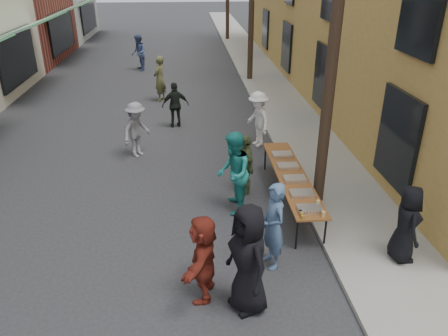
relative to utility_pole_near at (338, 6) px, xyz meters
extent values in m
plane|color=#28282B|center=(-4.30, -3.00, -4.50)|extent=(120.00, 120.00, 0.00)
cube|color=gray|center=(0.70, 12.00, -4.45)|extent=(2.20, 60.00, 0.10)
cylinder|color=#2D2116|center=(0.00, 0.00, 0.00)|extent=(0.26, 0.26, 9.00)
cube|color=brown|center=(-0.67, 0.07, -3.77)|extent=(0.70, 4.00, 0.04)
cylinder|color=black|center=(-0.96, -1.81, -4.14)|extent=(0.04, 0.04, 0.71)
cylinder|color=black|center=(-0.38, -1.81, -4.14)|extent=(0.04, 0.04, 0.71)
cylinder|color=black|center=(-0.96, 1.95, -4.14)|extent=(0.04, 0.04, 0.71)
cylinder|color=black|center=(-0.38, 1.95, -4.14)|extent=(0.04, 0.04, 0.71)
cube|color=maroon|center=(-0.67, -1.58, -3.71)|extent=(0.50, 0.33, 0.08)
cube|color=#B2B2B7|center=(-0.67, -0.93, -3.71)|extent=(0.50, 0.33, 0.08)
cube|color=tan|center=(-0.67, -0.23, -3.71)|extent=(0.50, 0.33, 0.08)
cube|color=#B2B2B7|center=(-0.67, 0.47, -3.71)|extent=(0.50, 0.33, 0.08)
cube|color=tan|center=(-0.67, 1.17, -3.71)|extent=(0.50, 0.33, 0.08)
cylinder|color=#A57F26|center=(-0.89, -1.88, -3.71)|extent=(0.07, 0.07, 0.08)
cylinder|color=#A57F26|center=(-0.89, -1.78, -3.71)|extent=(0.07, 0.07, 0.08)
cylinder|color=#A57F26|center=(-0.89, -1.68, -3.71)|extent=(0.07, 0.07, 0.08)
cylinder|color=tan|center=(-0.47, -1.83, -3.69)|extent=(0.08, 0.08, 0.12)
imported|color=black|center=(-2.16, -3.34, -3.53)|extent=(0.95, 1.12, 1.95)
imported|color=#49668D|center=(-1.55, -2.26, -3.63)|extent=(0.56, 0.72, 1.74)
imported|color=teal|center=(-2.08, -0.18, -3.53)|extent=(0.81, 1.00, 1.94)
imported|color=white|center=(-0.90, 3.75, -3.63)|extent=(0.99, 1.27, 1.73)
imported|color=#526037|center=(-1.69, 0.70, -3.73)|extent=(0.56, 0.96, 1.53)
imported|color=maroon|center=(-2.88, -3.00, -3.71)|extent=(0.78, 1.54, 1.59)
imported|color=black|center=(0.95, -2.39, -3.62)|extent=(0.55, 0.79, 1.55)
imported|color=gray|center=(-4.59, 3.22, -3.67)|extent=(1.11, 1.23, 1.66)
imported|color=black|center=(-3.49, 5.68, -3.71)|extent=(0.98, 0.53, 1.58)
imported|color=brown|center=(-4.18, 8.91, -3.57)|extent=(0.69, 0.80, 1.86)
imported|color=#465688|center=(-5.55, 14.62, -3.57)|extent=(0.89, 1.04, 1.85)
camera|label=1|loc=(-3.04, -8.99, 0.83)|focal=35.00mm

